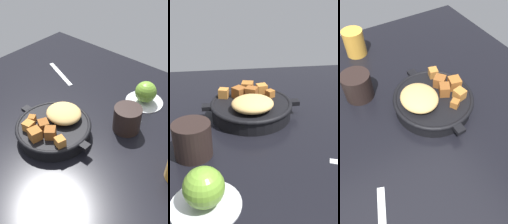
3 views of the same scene
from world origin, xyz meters
The scene contains 5 objects.
ground_plane centered at (0.00, 0.00, -1.20)cm, with size 102.26×94.57×2.40cm, color black.
cast_iron_skillet centered at (1.50, -7.49, 3.02)cm, with size 26.67×22.38×7.63cm.
saucer_plate centered at (13.42, 24.12, 0.30)cm, with size 12.88×12.88×0.60cm, color #B7BABF.
red_apple centered at (13.42, 24.12, 4.24)cm, with size 7.29×7.29×7.29cm, color olive.
coffee_mug_dark centered at (16.25, 8.62, 3.98)cm, with size 8.37×8.37×7.96cm, color black.
Camera 2 is at (9.77, 62.00, 38.23)cm, focal length 46.05 mm.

